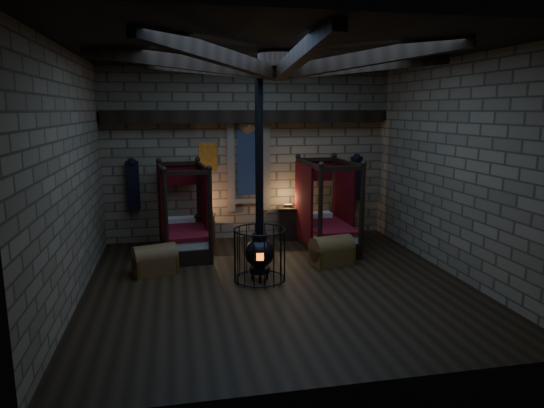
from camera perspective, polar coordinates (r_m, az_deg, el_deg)
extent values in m
cube|color=black|center=(9.21, 0.65, -9.34)|extent=(7.00, 7.00, 0.01)
cube|color=#847054|center=(12.13, -2.81, 5.77)|extent=(7.00, 0.02, 4.20)
cube|color=#847054|center=(5.38, 8.53, -0.94)|extent=(7.00, 0.02, 4.20)
cube|color=#847054|center=(8.68, -22.55, 2.86)|extent=(0.02, 7.00, 4.20)
cube|color=#847054|center=(10.04, 20.66, 3.99)|extent=(0.02, 7.00, 4.20)
cube|color=black|center=(8.70, 0.72, 17.59)|extent=(7.00, 7.00, 0.01)
cube|color=black|center=(11.91, -2.72, 10.25)|extent=(6.86, 0.35, 0.30)
cylinder|color=black|center=(8.68, 0.71, 16.60)|extent=(0.70, 0.70, 0.25)
cube|color=black|center=(12.11, -2.76, 4.81)|extent=(0.55, 0.04, 1.60)
cube|color=maroon|center=(11.99, -7.53, 5.63)|extent=(0.45, 0.03, 0.65)
cube|color=black|center=(11.96, -16.05, 2.14)|extent=(0.30, 0.10, 1.15)
cube|color=black|center=(12.78, 9.86, 2.96)|extent=(0.30, 0.10, 1.15)
cube|color=black|center=(11.16, -10.19, -4.97)|extent=(1.13, 1.97, 0.33)
cube|color=beige|center=(11.10, -10.24, -3.71)|extent=(1.01, 1.81, 0.20)
cube|color=maroon|center=(11.06, -10.26, -3.07)|extent=(1.07, 1.85, 0.09)
cube|color=beige|center=(11.71, -10.63, -1.84)|extent=(0.66, 0.37, 0.13)
cube|color=#55070B|center=(11.77, -10.92, 3.39)|extent=(1.00, 0.13, 0.50)
cylinder|color=black|center=(10.04, -12.40, -1.92)|extent=(0.10, 0.10, 2.00)
cylinder|color=black|center=(11.82, -12.99, -0.01)|extent=(0.10, 0.10, 2.00)
cylinder|color=black|center=(10.13, -7.26, -1.63)|extent=(0.10, 0.10, 2.00)
cylinder|color=black|center=(11.90, -8.61, 0.22)|extent=(0.10, 0.10, 2.00)
cube|color=#55070B|center=(11.19, -12.95, -0.39)|extent=(0.16, 1.37, 1.78)
cube|color=#55070B|center=(11.28, -8.05, -0.13)|extent=(0.16, 1.37, 1.78)
cube|color=black|center=(11.47, 6.44, -4.42)|extent=(1.02, 1.95, 0.34)
cube|color=beige|center=(11.40, 6.47, -3.15)|extent=(0.91, 1.80, 0.21)
cube|color=maroon|center=(11.37, 6.48, -2.51)|extent=(0.96, 1.83, 0.09)
cube|color=beige|center=(12.01, 5.44, -1.31)|extent=(0.66, 0.33, 0.13)
cube|color=#55070B|center=(12.06, 5.18, 3.92)|extent=(1.03, 0.05, 0.51)
cylinder|color=black|center=(10.26, 5.69, -1.30)|extent=(0.10, 0.10, 2.05)
cylinder|color=black|center=(12.02, 3.03, 0.55)|extent=(0.10, 0.10, 2.05)
cylinder|color=black|center=(10.57, 10.52, -1.07)|extent=(0.10, 0.10, 2.05)
cylinder|color=black|center=(12.29, 7.24, 0.71)|extent=(0.10, 0.10, 2.05)
cube|color=#55070B|center=(11.38, 3.73, 0.19)|extent=(0.07, 1.40, 1.82)
cube|color=#55070B|center=(11.68, 8.41, 0.38)|extent=(0.07, 1.40, 1.82)
cube|color=brown|center=(9.97, -13.57, -7.01)|extent=(0.93, 0.71, 0.34)
cylinder|color=brown|center=(9.92, -13.61, -6.07)|extent=(0.93, 0.71, 0.50)
cube|color=#B49737|center=(9.89, -15.74, -7.26)|extent=(0.19, 0.52, 0.36)
cube|color=#B49737|center=(10.06, -11.43, -6.76)|extent=(0.19, 0.52, 0.36)
cube|color=brown|center=(10.35, 7.02, -6.08)|extent=(0.94, 0.68, 0.35)
cylinder|color=brown|center=(10.30, 7.04, -5.13)|extent=(0.94, 0.68, 0.52)
cube|color=#B49737|center=(10.17, 5.08, -6.35)|extent=(0.16, 0.54, 0.37)
cube|color=#B49737|center=(10.55, 8.89, -5.80)|extent=(0.16, 0.54, 0.37)
cube|color=black|center=(11.83, -7.84, -3.08)|extent=(0.49, 0.47, 0.69)
cube|color=black|center=(11.74, -7.89, -1.35)|extent=(0.54, 0.52, 0.04)
cylinder|color=#B49737|center=(11.72, -7.90, -0.87)|extent=(0.10, 0.10, 0.16)
cube|color=black|center=(12.18, 1.86, -2.36)|extent=(0.52, 0.51, 0.78)
cube|color=black|center=(12.09, 1.88, -0.47)|extent=(0.57, 0.56, 0.04)
cube|color=brown|center=(12.08, 1.88, -0.16)|extent=(0.22, 0.17, 0.06)
cylinder|color=black|center=(9.31, -1.45, -7.69)|extent=(0.40, 0.40, 0.10)
sphere|color=black|center=(9.21, -1.46, -5.74)|extent=(0.56, 0.56, 0.56)
cylinder|color=black|center=(9.13, -1.47, -3.94)|extent=(0.28, 0.28, 0.14)
cube|color=#FF5914|center=(8.95, -1.39, -6.24)|extent=(0.14, 0.04, 0.14)
cylinder|color=black|center=(8.85, -1.52, 6.28)|extent=(0.15, 0.15, 3.15)
torus|color=black|center=(9.37, -1.44, -8.73)|extent=(0.99, 0.99, 0.03)
torus|color=black|center=(9.09, -1.47, -3.02)|extent=(0.99, 0.99, 0.03)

